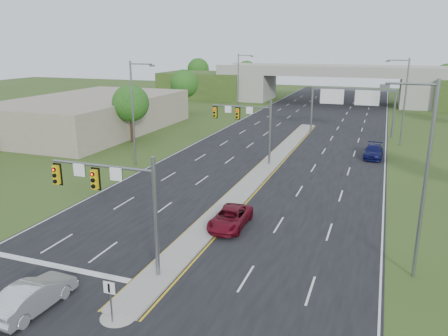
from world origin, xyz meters
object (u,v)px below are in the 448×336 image
overpass (332,87)px  car_silver (34,296)px  signal_mast_near (118,194)px  sign_gantry (351,98)px  keep_right_sign (110,295)px  car_far_b (374,152)px  car_far_a (230,218)px  signal_mast_far (249,121)px

overpass → car_silver: 85.02m
signal_mast_near → sign_gantry: (8.95, 44.99, 0.51)m
keep_right_sign → car_far_b: keep_right_sign is taller
car_far_a → car_far_b: 25.86m
sign_gantry → car_far_a: bearing=-98.0°
sign_gantry → car_far_b: size_ratio=2.34×
keep_right_sign → car_silver: 4.30m
car_far_a → car_far_b: (8.96, 24.26, 0.04)m
signal_mast_far → overpass: size_ratio=0.09×
signal_mast_near → car_silver: (-1.96, -4.80, -3.95)m
signal_mast_far → car_far_b: signal_mast_far is taller
signal_mast_far → car_silver: bearing=-93.8°
signal_mast_near → sign_gantry: size_ratio=0.60×
car_far_b → car_far_a: bearing=-108.6°
signal_mast_near → keep_right_sign: size_ratio=3.18×
overpass → car_silver: overpass is taller
car_silver → overpass: bearing=-90.4°
keep_right_sign → car_far_a: (1.50, 12.51, -0.82)m
keep_right_sign → car_silver: size_ratio=0.48×
car_far_a → sign_gantry: bearing=81.7°
signal_mast_near → overpass: 80.11m
signal_mast_far → car_far_b: size_ratio=1.41×
sign_gantry → car_silver: size_ratio=2.53×
overpass → car_far_b: (10.46, -47.76, -2.82)m
signal_mast_near → car_silver: signal_mast_near is taller
signal_mast_far → keep_right_sign: signal_mast_far is taller
car_far_b → signal_mast_far: bearing=-148.4°
signal_mast_far → car_far_a: bearing=-77.5°
sign_gantry → car_silver: bearing=-102.4°
sign_gantry → car_silver: 51.17m
sign_gantry → car_silver: (-10.91, -49.79, -4.46)m
keep_right_sign → overpass: (0.00, 84.53, 2.04)m
overpass → car_far_b: 48.97m
sign_gantry → signal_mast_far: bearing=-114.1°
sign_gantry → keep_right_sign: bearing=-97.7°
signal_mast_far → sign_gantry: bearing=65.9°
car_far_a → car_silver: bearing=-114.4°
signal_mast_near → sign_gantry: signal_mast_near is taller
overpass → car_far_a: overpass is taller
signal_mast_far → overpass: overpass is taller
keep_right_sign → overpass: overpass is taller
overpass → keep_right_sign: bearing=-90.0°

